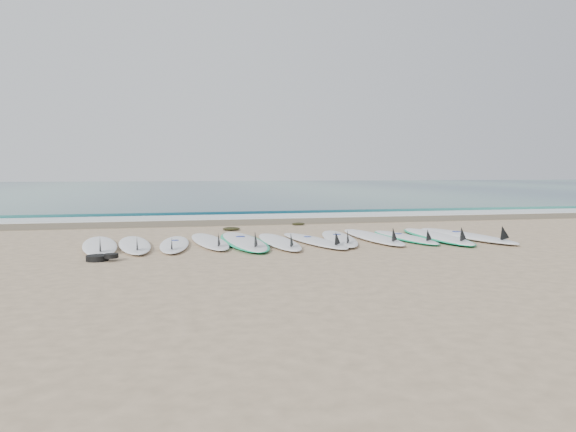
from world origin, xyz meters
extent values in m
plane|color=tan|center=(0.00, 0.00, 0.00)|extent=(120.00, 120.00, 0.00)
cube|color=#215C60|center=(0.00, 32.50, 0.01)|extent=(120.00, 55.00, 0.03)
cube|color=brown|center=(0.00, 4.10, 0.01)|extent=(120.00, 1.80, 0.01)
cube|color=silver|center=(0.00, 5.50, 0.02)|extent=(120.00, 1.40, 0.04)
cube|color=#215C60|center=(0.00, 7.00, 0.05)|extent=(120.00, 1.00, 0.10)
ellipsoid|color=white|center=(-3.34, -0.07, 0.05)|extent=(0.84, 2.72, 0.09)
cone|color=black|center=(-3.24, -1.04, 0.20)|extent=(0.26, 0.31, 0.28)
ellipsoid|color=white|center=(-2.78, -0.04, 0.04)|extent=(0.73, 2.52, 0.08)
cone|color=black|center=(-2.70, -0.94, 0.19)|extent=(0.23, 0.28, 0.26)
ellipsoid|color=white|center=(-2.11, -0.11, 0.04)|extent=(0.65, 2.33, 0.07)
cone|color=black|center=(-2.18, -0.95, 0.17)|extent=(0.21, 0.26, 0.25)
cylinder|color=navy|center=(-2.10, 0.11, 0.08)|extent=(0.14, 0.14, 0.01)
ellipsoid|color=white|center=(-1.50, 0.14, 0.04)|extent=(0.72, 2.55, 0.08)
cone|color=black|center=(-1.43, -0.78, 0.19)|extent=(0.23, 0.28, 0.27)
ellipsoid|color=silver|center=(-0.92, -0.03, 0.05)|extent=(0.71, 2.91, 0.09)
ellipsoid|color=#06B86F|center=(-0.92, -0.03, 0.04)|extent=(0.81, 2.93, 0.07)
cone|color=black|center=(-0.88, -1.09, 0.22)|extent=(0.26, 0.32, 0.31)
cylinder|color=navy|center=(-0.93, 0.24, 0.10)|extent=(0.17, 0.17, 0.01)
ellipsoid|color=white|center=(-0.31, -0.20, 0.04)|extent=(0.56, 2.54, 0.08)
cone|color=black|center=(-0.30, -1.12, 0.19)|extent=(0.22, 0.27, 0.27)
ellipsoid|color=silver|center=(0.32, -0.19, 0.04)|extent=(0.92, 2.55, 0.08)
cone|color=black|center=(0.47, -1.09, 0.19)|extent=(0.25, 0.30, 0.27)
cylinder|color=navy|center=(0.28, 0.04, 0.08)|extent=(0.17, 0.17, 0.01)
ellipsoid|color=white|center=(0.88, 0.02, 0.04)|extent=(0.95, 2.64, 0.08)
cone|color=black|center=(0.73, -0.91, 0.20)|extent=(0.26, 0.31, 0.28)
cylinder|color=navy|center=(0.92, 0.27, 0.09)|extent=(0.17, 0.17, 0.01)
ellipsoid|color=white|center=(1.55, 0.09, 0.05)|extent=(0.59, 2.73, 0.09)
cone|color=black|center=(1.56, -0.91, 0.21)|extent=(0.23, 0.29, 0.29)
ellipsoid|color=white|center=(2.16, -0.05, 0.04)|extent=(0.64, 2.35, 0.07)
ellipsoid|color=#06B86F|center=(2.16, -0.05, 0.03)|extent=(0.72, 2.37, 0.05)
cone|color=black|center=(2.21, -0.89, 0.18)|extent=(0.21, 0.26, 0.25)
cylinder|color=navy|center=(2.14, 0.18, 0.08)|extent=(0.14, 0.14, 0.01)
ellipsoid|color=white|center=(2.79, -0.11, 0.05)|extent=(0.74, 2.84, 0.09)
ellipsoid|color=#06B86F|center=(2.79, -0.11, 0.04)|extent=(0.84, 2.87, 0.06)
cone|color=black|center=(2.73, -1.13, 0.21)|extent=(0.25, 0.31, 0.30)
ellipsoid|color=white|center=(3.37, -0.14, 0.05)|extent=(0.94, 2.90, 0.09)
cone|color=black|center=(3.50, -1.18, 0.22)|extent=(0.28, 0.33, 0.30)
cylinder|color=navy|center=(3.34, 0.13, 0.10)|extent=(0.18, 0.18, 0.01)
ellipsoid|color=black|center=(-0.84, 2.23, 0.04)|extent=(0.39, 0.30, 0.07)
ellipsoid|color=black|center=(0.87, 3.07, 0.03)|extent=(0.32, 0.25, 0.06)
cylinder|color=black|center=(-3.24, -1.44, 0.04)|extent=(0.32, 0.32, 0.08)
cylinder|color=black|center=(-3.04, -1.54, 0.08)|extent=(0.20, 0.20, 0.06)
camera|label=1|loc=(-2.36, -9.83, 1.29)|focal=35.00mm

